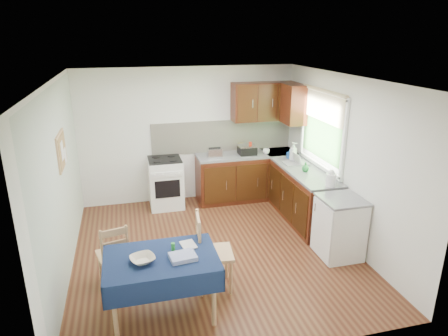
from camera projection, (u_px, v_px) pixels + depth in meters
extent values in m
plane|color=#462012|center=(215.00, 251.00, 5.91)|extent=(4.20, 4.20, 0.00)
cube|color=silver|center=(213.00, 79.00, 5.10)|extent=(4.00, 4.20, 0.02)
cube|color=white|center=(189.00, 135.00, 7.43)|extent=(4.00, 0.02, 2.50)
cube|color=white|center=(266.00, 245.00, 3.58)|extent=(4.00, 0.02, 2.50)
cube|color=silver|center=(60.00, 184.00, 5.04)|extent=(0.02, 4.20, 2.50)
cube|color=white|center=(344.00, 160.00, 5.97)|extent=(0.02, 4.20, 2.50)
cube|color=black|center=(247.00, 177.00, 7.67)|extent=(1.90, 0.60, 0.86)
cube|color=black|center=(303.00, 196.00, 6.76)|extent=(0.60, 1.70, 0.86)
cube|color=gray|center=(247.00, 155.00, 7.52)|extent=(1.90, 0.60, 0.04)
cube|color=gray|center=(305.00, 171.00, 6.62)|extent=(0.60, 1.70, 0.04)
cube|color=gray|center=(279.00, 152.00, 7.67)|extent=(0.60, 0.60, 0.04)
cube|color=beige|center=(223.00, 136.00, 7.59)|extent=(2.70, 0.02, 0.60)
cube|color=black|center=(264.00, 101.00, 7.41)|extent=(1.20, 0.35, 0.70)
cube|color=black|center=(294.00, 104.00, 7.11)|extent=(0.35, 0.50, 0.70)
cube|color=white|center=(166.00, 183.00, 7.30)|extent=(0.60, 0.60, 0.90)
cube|color=black|center=(165.00, 159.00, 7.15)|extent=(0.58, 0.58, 0.02)
cube|color=black|center=(168.00, 189.00, 7.02)|extent=(0.44, 0.01, 0.32)
cube|color=#2C5924|center=(322.00, 133.00, 6.53)|extent=(0.01, 1.40, 0.85)
cube|color=white|center=(325.00, 93.00, 6.32)|extent=(0.04, 1.48, 0.06)
cube|color=white|center=(319.00, 165.00, 6.70)|extent=(0.04, 1.48, 0.06)
cube|color=tan|center=(323.00, 107.00, 6.38)|extent=(0.02, 1.36, 0.44)
cube|color=white|center=(339.00, 228.00, 5.66)|extent=(0.55, 0.58, 0.85)
cube|color=gray|center=(342.00, 200.00, 5.52)|extent=(0.58, 0.60, 0.03)
cube|color=tan|center=(61.00, 151.00, 5.21)|extent=(0.02, 0.62, 0.47)
cube|color=olive|center=(62.00, 150.00, 5.21)|extent=(0.01, 0.56, 0.41)
cube|color=white|center=(62.00, 151.00, 5.13)|extent=(0.00, 0.18, 0.24)
cube|color=white|center=(65.00, 155.00, 5.36)|extent=(0.00, 0.15, 0.20)
cube|color=#101D40|center=(161.00, 258.00, 4.34)|extent=(1.19, 0.80, 0.03)
cube|color=#101D40|center=(166.00, 289.00, 4.00)|extent=(1.23, 0.02, 0.26)
cube|color=#101D40|center=(158.00, 249.00, 4.75)|extent=(1.23, 0.02, 0.26)
cube|color=#101D40|center=(104.00, 275.00, 4.24)|extent=(0.02, 0.84, 0.26)
cube|color=#101D40|center=(215.00, 260.00, 4.52)|extent=(0.02, 0.84, 0.26)
cylinder|color=tan|center=(115.00, 313.00, 4.05)|extent=(0.05, 0.05, 0.72)
cylinder|color=tan|center=(214.00, 298.00, 4.29)|extent=(0.05, 0.05, 0.72)
cylinder|color=tan|center=(115.00, 278.00, 4.63)|extent=(0.05, 0.05, 0.72)
cylinder|color=tan|center=(202.00, 266.00, 4.87)|extent=(0.05, 0.05, 0.72)
cube|color=tan|center=(113.00, 254.00, 5.04)|extent=(0.45, 0.45, 0.04)
cube|color=tan|center=(114.00, 238.00, 4.80)|extent=(0.34, 0.11, 0.27)
cylinder|color=tan|center=(123.00, 260.00, 5.30)|extent=(0.03, 0.03, 0.40)
cylinder|color=tan|center=(100.00, 266.00, 5.16)|extent=(0.03, 0.03, 0.40)
cylinder|color=tan|center=(130.00, 271.00, 5.04)|extent=(0.03, 0.03, 0.40)
cylinder|color=tan|center=(105.00, 278.00, 4.91)|extent=(0.03, 0.03, 0.40)
cube|color=tan|center=(214.00, 253.00, 4.92)|extent=(0.49, 0.49, 0.04)
cube|color=tan|center=(198.00, 228.00, 4.78)|extent=(0.07, 0.40, 0.32)
cylinder|color=tan|center=(231.00, 277.00, 4.86)|extent=(0.04, 0.04, 0.48)
cylinder|color=tan|center=(226.00, 261.00, 5.19)|extent=(0.04, 0.04, 0.48)
cylinder|color=tan|center=(201.00, 280.00, 4.81)|extent=(0.04, 0.04, 0.48)
cylinder|color=tan|center=(199.00, 263.00, 5.14)|extent=(0.04, 0.04, 0.48)
cube|color=silver|center=(215.00, 153.00, 7.23)|extent=(0.26, 0.16, 0.18)
cube|color=black|center=(215.00, 148.00, 7.20)|extent=(0.22, 0.02, 0.02)
cube|color=black|center=(247.00, 150.00, 7.45)|extent=(0.32, 0.27, 0.15)
cube|color=silver|center=(247.00, 146.00, 7.42)|extent=(0.32, 0.27, 0.03)
cylinder|color=red|center=(250.00, 148.00, 7.41)|extent=(0.06, 0.06, 0.24)
cube|color=yellow|center=(241.00, 148.00, 7.62)|extent=(0.14, 0.12, 0.16)
cube|color=gray|center=(296.00, 163.00, 6.94)|extent=(0.41, 0.32, 0.02)
cylinder|color=white|center=(296.00, 158.00, 6.91)|extent=(0.05, 0.20, 0.20)
cylinder|color=white|center=(331.00, 180.00, 5.91)|extent=(0.15, 0.15, 0.19)
sphere|color=white|center=(331.00, 173.00, 5.87)|extent=(0.09, 0.09, 0.09)
imported|color=white|center=(266.00, 151.00, 7.47)|extent=(0.16, 0.16, 0.10)
imported|color=white|center=(293.00, 152.00, 7.03)|extent=(0.18, 0.18, 0.33)
imported|color=#1B4C9E|center=(289.00, 154.00, 7.19)|extent=(0.10, 0.09, 0.17)
imported|color=#238036|center=(306.00, 167.00, 6.52)|extent=(0.14, 0.14, 0.16)
imported|color=beige|center=(143.00, 259.00, 4.24)|extent=(0.32, 0.32, 0.06)
imported|color=white|center=(182.00, 246.00, 4.54)|extent=(0.19, 0.24, 0.02)
cylinder|color=#258A2C|center=(173.00, 247.00, 4.46)|extent=(0.04, 0.04, 0.09)
cube|color=#283A96|center=(183.00, 257.00, 4.30)|extent=(0.30, 0.25, 0.05)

